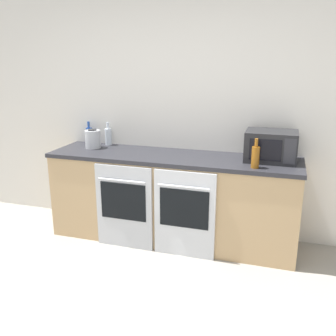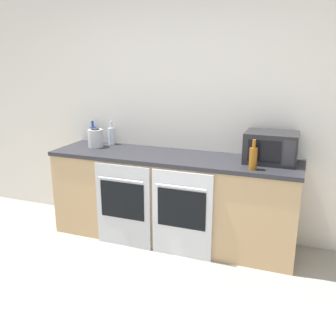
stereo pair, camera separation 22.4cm
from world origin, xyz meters
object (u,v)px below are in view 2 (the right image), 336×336
object	(u,v)px
kettle	(96,138)
bottle_amber	(253,158)
oven_left	(123,206)
oven_right	(182,215)
bottle_blue	(93,134)
bottle_clear	(111,135)
microwave	(271,147)

from	to	relation	value
kettle	bottle_amber	bearing A→B (deg)	-8.87
oven_left	kettle	world-z (taller)	kettle
oven_right	bottle_blue	distance (m)	1.51
oven_right	kettle	size ratio (longest dim) A/B	4.17
oven_left	bottle_amber	xyz separation A→B (m)	(1.22, 0.12, 0.58)
oven_left	oven_right	xyz separation A→B (m)	(0.61, 0.00, 0.00)
bottle_amber	bottle_clear	distance (m)	1.70
bottle_amber	bottle_blue	bearing A→B (deg)	166.34
oven_right	oven_left	bearing A→B (deg)	180.00
microwave	bottle_blue	bearing A→B (deg)	175.26
oven_right	bottle_blue	size ratio (longest dim) A/B	3.40
bottle_amber	bottle_clear	size ratio (longest dim) A/B	1.04
oven_right	kettle	xyz separation A→B (m)	(-1.13, 0.39, 0.57)
bottle_blue	bottle_amber	world-z (taller)	bottle_amber
bottle_blue	bottle_amber	distance (m)	1.94
bottle_clear	kettle	bearing A→B (deg)	-117.06
bottle_blue	kettle	size ratio (longest dim) A/B	1.23
oven_right	bottle_clear	distance (m)	1.31
oven_right	bottle_clear	size ratio (longest dim) A/B	3.34
oven_right	kettle	world-z (taller)	kettle
oven_right	microwave	bearing A→B (deg)	29.34
kettle	bottle_clear	bearing A→B (deg)	62.94
bottle_blue	bottle_clear	bearing A→B (deg)	-0.58
bottle_clear	bottle_blue	bearing A→B (deg)	179.42
oven_left	oven_right	bearing A→B (deg)	0.00
bottle_amber	kettle	xyz separation A→B (m)	(-1.74, 0.27, -0.01)
bottle_blue	kettle	distance (m)	0.24
bottle_amber	kettle	bearing A→B (deg)	171.13
microwave	bottle_clear	world-z (taller)	microwave
bottle_amber	oven_right	bearing A→B (deg)	-169.26
microwave	kettle	size ratio (longest dim) A/B	2.30
bottle_blue	oven_left	bearing A→B (deg)	-40.96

